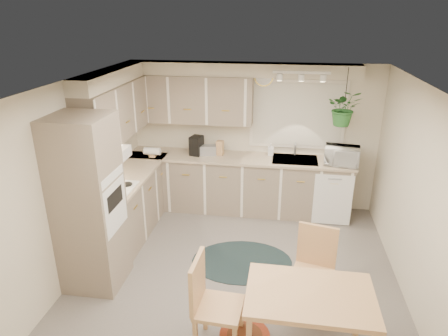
{
  "coord_description": "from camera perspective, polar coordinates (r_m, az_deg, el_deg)",
  "views": [
    {
      "loc": [
        0.49,
        -4.2,
        3.13
      ],
      "look_at": [
        -0.24,
        0.55,
        1.23
      ],
      "focal_mm": 32.0,
      "sensor_mm": 36.0,
      "label": 1
    }
  ],
  "objects": [
    {
      "name": "oven_stack",
      "position": [
        4.86,
        -18.75,
        -4.98
      ],
      "size": [
        0.65,
        0.65,
        2.1
      ],
      "primitive_type": "cube",
      "color": "gray",
      "rests_on": "floor"
    },
    {
      "name": "window_blinds",
      "position": [
        6.46,
        10.44,
        7.5
      ],
      "size": [
        1.4,
        0.02,
        1.0
      ],
      "primitive_type": "cube",
      "color": "beige",
      "rests_on": "wall_back"
    },
    {
      "name": "ceiling",
      "position": [
        4.3,
        2.11,
        11.77
      ],
      "size": [
        4.2,
        4.2,
        0.0
      ],
      "primitive_type": "plane",
      "color": "white",
      "rests_on": "wall_back"
    },
    {
      "name": "dining_table",
      "position": [
        4.12,
        11.82,
        -21.1
      ],
      "size": [
        1.17,
        0.78,
        0.73
      ],
      "primitive_type": "cube",
      "rotation": [
        0.0,
        0.0,
        -0.0
      ],
      "color": "tan",
      "rests_on": "floor"
    },
    {
      "name": "track_light_bar",
      "position": [
        5.81,
        11.02,
        13.27
      ],
      "size": [
        0.8,
        0.04,
        0.04
      ],
      "primitive_type": "cube",
      "color": "silver",
      "rests_on": "ceiling"
    },
    {
      "name": "counter_back",
      "position": [
        6.43,
        2.04,
        1.43
      ],
      "size": [
        3.64,
        0.64,
        0.04
      ],
      "primitive_type": "cube",
      "color": "tan",
      "rests_on": "base_cab_back"
    },
    {
      "name": "soap_bottle",
      "position": [
        6.52,
        6.68,
        2.21
      ],
      "size": [
        0.09,
        0.2,
        0.09
      ],
      "primitive_type": "imported",
      "rotation": [
        0.0,
        0.0,
        0.02
      ],
      "color": "silver",
      "rests_on": "counter_back"
    },
    {
      "name": "microwave",
      "position": [
        6.3,
        16.51,
        1.97
      ],
      "size": [
        0.54,
        0.35,
        0.34
      ],
      "primitive_type": "imported",
      "rotation": [
        0.0,
        0.0,
        -0.14
      ],
      "color": "silver",
      "rests_on": "counter_back"
    },
    {
      "name": "wall_left",
      "position": [
        5.25,
        -20.3,
        -1.41
      ],
      "size": [
        0.04,
        4.2,
        2.4
      ],
      "primitive_type": "cube",
      "color": "beige",
      "rests_on": "floor"
    },
    {
      "name": "wall_oven_face",
      "position": [
        4.73,
        -15.28,
        -5.34
      ],
      "size": [
        0.02,
        0.56,
        0.58
      ],
      "primitive_type": "cube",
      "color": "silver",
      "rests_on": "oven_stack"
    },
    {
      "name": "dishwasher_front",
      "position": [
        6.36,
        15.24,
        -4.45
      ],
      "size": [
        0.58,
        0.02,
        0.83
      ],
      "primitive_type": "cube",
      "color": "silver",
      "rests_on": "base_cab_back"
    },
    {
      "name": "chair_left",
      "position": [
        4.05,
        -0.71,
        -19.01
      ],
      "size": [
        0.49,
        0.49,
        0.99
      ],
      "primitive_type": "cube",
      "rotation": [
        0.0,
        0.0,
        -1.63
      ],
      "color": "tan",
      "rests_on": "floor"
    },
    {
      "name": "range_hood",
      "position": [
        5.3,
        -16.23,
        1.61
      ],
      "size": [
        0.4,
        0.6,
        0.14
      ],
      "primitive_type": "cube",
      "color": "silver",
      "rests_on": "upper_cab_left"
    },
    {
      "name": "sink",
      "position": [
        6.41,
        10.07,
        0.85
      ],
      "size": [
        0.7,
        0.48,
        0.1
      ],
      "primitive_type": "cube",
      "color": "#96989C",
      "rests_on": "counter_back"
    },
    {
      "name": "floor",
      "position": [
        5.26,
        1.75,
        -14.94
      ],
      "size": [
        4.2,
        4.2,
        0.0
      ],
      "primitive_type": "plane",
      "color": "slate",
      "rests_on": "ground"
    },
    {
      "name": "window_frame",
      "position": [
        6.47,
        10.44,
        7.52
      ],
      "size": [
        1.5,
        0.02,
        1.1
      ],
      "primitive_type": "cube",
      "color": "silver",
      "rests_on": "wall_back"
    },
    {
      "name": "chair_back",
      "position": [
        4.56,
        12.47,
        -14.52
      ],
      "size": [
        0.55,
        0.55,
        0.97
      ],
      "primitive_type": "cube",
      "rotation": [
        0.0,
        0.0,
        2.91
      ],
      "color": "tan",
      "rests_on": "floor"
    },
    {
      "name": "wall_back",
      "position": [
        6.61,
        4.12,
        4.53
      ],
      "size": [
        4.0,
        0.04,
        2.4
      ],
      "primitive_type": "cube",
      "color": "beige",
      "rests_on": "floor"
    },
    {
      "name": "wall_right",
      "position": [
        4.87,
        26.05,
        -4.14
      ],
      "size": [
        0.04,
        4.2,
        2.4
      ],
      "primitive_type": "cube",
      "color": "beige",
      "rests_on": "floor"
    },
    {
      "name": "knife_block",
      "position": [
        6.48,
        -0.57,
        2.89
      ],
      "size": [
        0.12,
        0.12,
        0.24
      ],
      "primitive_type": "cube",
      "rotation": [
        0.0,
        0.0,
        -0.16
      ],
      "color": "tan",
      "rests_on": "counter_back"
    },
    {
      "name": "coffee_maker",
      "position": [
        6.49,
        -3.95,
        3.22
      ],
      "size": [
        0.22,
        0.25,
        0.31
      ],
      "primitive_type": "cube",
      "rotation": [
        0.0,
        0.0,
        -0.25
      ],
      "color": "black",
      "rests_on": "counter_back"
    },
    {
      "name": "cooktop",
      "position": [
        5.46,
        -15.55,
        -2.89
      ],
      "size": [
        0.52,
        0.58,
        0.02
      ],
      "primitive_type": "cube",
      "color": "silver",
      "rests_on": "counter_left"
    },
    {
      "name": "toaster",
      "position": [
        6.49,
        -2.3,
        2.57
      ],
      "size": [
        0.29,
        0.2,
        0.16
      ],
      "primitive_type": "cube",
      "rotation": [
        0.0,
        0.0,
        0.2
      ],
      "color": "#96989C",
      "rests_on": "counter_back"
    },
    {
      "name": "wall_clock",
      "position": [
        6.35,
        5.72,
        12.86
      ],
      "size": [
        0.3,
        0.03,
        0.3
      ],
      "primitive_type": "cylinder",
      "rotation": [
        1.57,
        0.0,
        0.0
      ],
      "color": "gold",
      "rests_on": "wall_back"
    },
    {
      "name": "upper_cab_back",
      "position": [
        6.44,
        -4.89,
        9.79
      ],
      "size": [
        2.0,
        0.35,
        0.75
      ],
      "primitive_type": "cube",
      "color": "gray",
      "rests_on": "wall_back"
    },
    {
      "name": "upper_cab_left",
      "position": [
        5.84,
        -15.0,
        7.92
      ],
      "size": [
        0.35,
        2.0,
        0.75
      ],
      "primitive_type": "cube",
      "color": "gray",
      "rests_on": "wall_left"
    },
    {
      "name": "base_cab_left",
      "position": [
        6.15,
        -13.15,
        -4.91
      ],
      "size": [
        0.6,
        1.85,
        0.9
      ],
      "primitive_type": "cube",
      "color": "gray",
      "rests_on": "floor"
    },
    {
      "name": "soffit_back",
      "position": [
        6.25,
        2.39,
        13.9
      ],
      "size": [
        3.6,
        0.3,
        0.2
      ],
      "primitive_type": "cube",
      "color": "beige",
      "rests_on": "wall_back"
    },
    {
      "name": "wall_front",
      "position": [
        2.9,
        -3.45,
        -20.25
      ],
      "size": [
        4.0,
        0.04,
        2.4
      ],
      "primitive_type": "cube",
      "color": "beige",
      "rests_on": "floor"
    },
    {
      "name": "counter_left",
      "position": [
        5.95,
        -13.44,
        -0.86
      ],
      "size": [
        0.64,
        1.89,
        0.04
      ],
      "primitive_type": "cube",
      "color": "tan",
      "rests_on": "base_cab_left"
    },
    {
      "name": "base_cab_back",
      "position": [
        6.61,
        2.0,
        -2.37
      ],
      "size": [
        3.6,
        0.6,
        0.9
      ],
      "primitive_type": "cube",
      "color": "gray",
      "rests_on": "floor"
    },
    {
      "name": "soffit_left",
      "position": [
        5.77,
        -15.69,
        12.51
      ],
      "size": [
        0.3,
        2.0,
        0.2
      ],
      "primitive_type": "cube",
      "color": "beige",
      "rests_on": "wall_left"
    },
    {
      "name": "braided_rug",
      "position": [
        5.49,
        2.57,
        -13.19
      ],
      "size": [
        1.46,
        1.17,
        0.01
      ],
      "primitive_type": "ellipsoid",
      "rotation": [
        0.0,
        0.0,
        0.13
      ],
      "color": "black",
      "rests_on": "floor"
    },
    {
      "name": "hanging_plant",
      "position": [
        6.12,
        16.74,
        7.69
      ],
      "size": [
        0.5,
        0.55,
        0.41
      ],
      "primitive_type": "imported",
      "rotation": [
        0.0,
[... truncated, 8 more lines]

